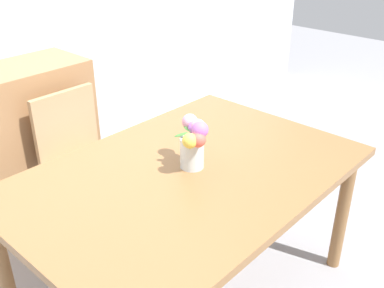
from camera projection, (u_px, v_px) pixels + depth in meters
name	position (u px, v px, depth m)	size (l,w,h in m)	color
dining_table	(187.00, 186.00, 2.13)	(1.63, 1.12, 0.77)	olive
chair_far	(80.00, 154.00, 2.75)	(0.42, 0.42, 0.90)	tan
flower_vase	(194.00, 141.00, 2.06)	(0.20, 0.20, 0.25)	silver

